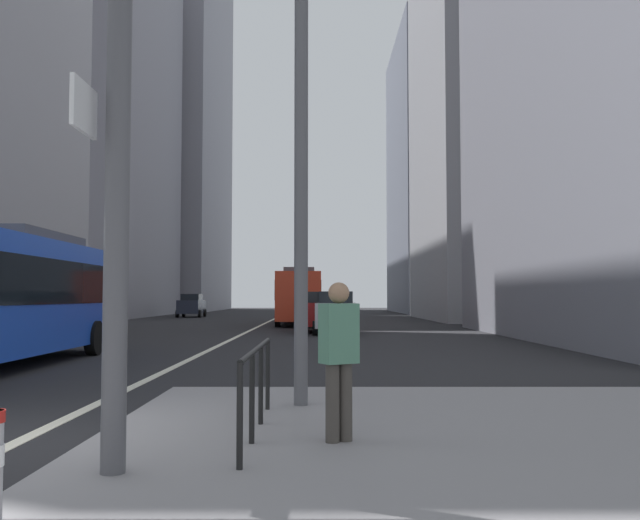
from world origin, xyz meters
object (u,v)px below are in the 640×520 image
at_px(pedestrian_waiting, 338,353).
at_px(street_lamp_post, 300,52).
at_px(city_bus_red_receding, 299,295).
at_px(car_receding_near, 335,312).
at_px(car_receding_far, 315,311).
at_px(car_oncoming_mid, 191,305).

bearing_deg(pedestrian_waiting, street_lamp_post, 100.78).
distance_m(city_bus_red_receding, pedestrian_waiting, 35.65).
distance_m(car_receding_near, pedestrian_waiting, 24.56).
bearing_deg(car_receding_far, city_bus_red_receding, 96.23).
bearing_deg(car_receding_far, car_oncoming_mid, 113.40).
distance_m(car_oncoming_mid, car_receding_far, 26.73).
relative_size(city_bus_red_receding, pedestrian_waiting, 6.82).
distance_m(city_bus_red_receding, car_receding_near, 11.27).
bearing_deg(car_receding_far, street_lamp_post, -90.13).
xyz_separation_m(city_bus_red_receding, street_lamp_post, (0.96, -33.10, 3.45)).
height_order(car_receding_far, pedestrian_waiting, car_receding_far).
xyz_separation_m(city_bus_red_receding, car_oncoming_mid, (-9.61, 15.28, -0.85)).
bearing_deg(city_bus_red_receding, car_receding_far, -83.77).
bearing_deg(street_lamp_post, city_bus_red_receding, 91.66).
bearing_deg(city_bus_red_receding, street_lamp_post, -88.34).
xyz_separation_m(street_lamp_post, pedestrian_waiting, (0.48, -2.51, -4.19)).
bearing_deg(street_lamp_post, car_receding_far, 89.87).
distance_m(car_receding_far, pedestrian_waiting, 26.37).
bearing_deg(car_receding_near, city_bus_red_receding, 100.19).
relative_size(car_receding_far, pedestrian_waiting, 2.59).
xyz_separation_m(car_receding_near, pedestrian_waiting, (-0.55, -24.55, 0.10)).
bearing_deg(car_oncoming_mid, pedestrian_waiting, -77.76).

